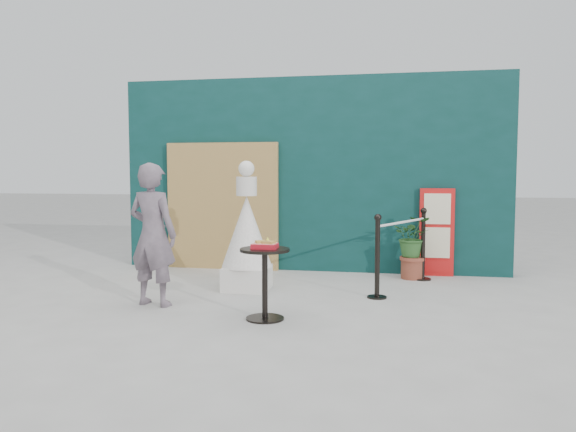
% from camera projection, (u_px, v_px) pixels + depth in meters
% --- Properties ---
extents(ground, '(60.00, 60.00, 0.00)m').
position_uv_depth(ground, '(266.00, 321.00, 5.81)').
color(ground, '#ADAAA5').
rests_on(ground, ground).
extents(back_wall, '(6.00, 0.30, 3.00)m').
position_uv_depth(back_wall, '(312.00, 175.00, 8.78)').
color(back_wall, '#0A2E2A').
rests_on(back_wall, ground).
extents(bamboo_fence, '(1.80, 0.08, 2.00)m').
position_uv_depth(bamboo_fence, '(222.00, 206.00, 8.88)').
color(bamboo_fence, tan).
rests_on(bamboo_fence, ground).
extents(woman, '(0.66, 0.50, 1.65)m').
position_uv_depth(woman, '(153.00, 235.00, 6.44)').
color(woman, slate).
rests_on(woman, ground).
extents(menu_board, '(0.50, 0.07, 1.30)m').
position_uv_depth(menu_board, '(437.00, 232.00, 8.29)').
color(menu_board, red).
rests_on(menu_board, ground).
extents(statue, '(0.66, 0.66, 1.69)m').
position_uv_depth(statue, '(247.00, 238.00, 7.30)').
color(statue, white).
rests_on(statue, ground).
extents(cafe_table, '(0.52, 0.52, 0.75)m').
position_uv_depth(cafe_table, '(265.00, 272.00, 5.84)').
color(cafe_table, black).
rests_on(cafe_table, ground).
extents(food_basket, '(0.26, 0.19, 0.11)m').
position_uv_depth(food_basket, '(265.00, 245.00, 5.82)').
color(food_basket, red).
rests_on(food_basket, cafe_table).
extents(planter, '(0.54, 0.47, 0.91)m').
position_uv_depth(planter, '(413.00, 242.00, 8.08)').
color(planter, brown).
rests_on(planter, ground).
extents(stanchion_barrier, '(0.84, 1.54, 1.03)m').
position_uv_depth(stanchion_barrier, '(402.00, 251.00, 7.42)').
color(stanchion_barrier, black).
rests_on(stanchion_barrier, ground).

